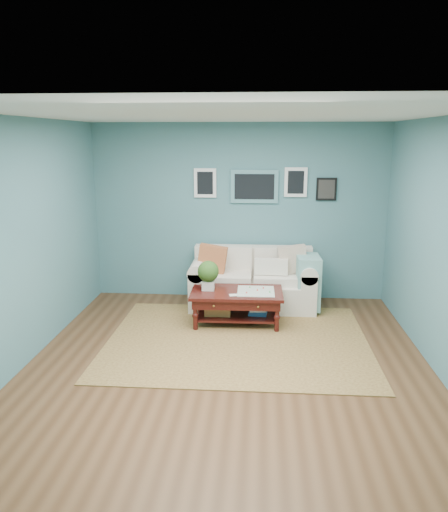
{
  "coord_description": "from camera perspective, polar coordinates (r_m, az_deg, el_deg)",
  "views": [
    {
      "loc": [
        0.34,
        -5.13,
        2.48
      ],
      "look_at": [
        -0.12,
        1.0,
        1.01
      ],
      "focal_mm": 35.0,
      "sensor_mm": 36.0,
      "label": 1
    }
  ],
  "objects": [
    {
      "name": "room_shell",
      "position": [
        5.31,
        0.59,
        1.26
      ],
      "size": [
        5.0,
        5.02,
        2.7
      ],
      "color": "brown",
      "rests_on": "ground"
    },
    {
      "name": "loveseat",
      "position": [
        7.45,
        3.93,
        -2.87
      ],
      "size": [
        1.88,
        0.85,
        0.97
      ],
      "color": "silver",
      "rests_on": "ground"
    },
    {
      "name": "area_rug",
      "position": [
        6.33,
        1.55,
        -9.59
      ],
      "size": [
        3.22,
        2.58,
        0.01
      ],
      "primitive_type": "cube",
      "color": "brown",
      "rests_on": "ground"
    },
    {
      "name": "coffee_table",
      "position": [
        6.76,
        0.91,
        -4.65
      ],
      "size": [
        1.24,
        0.73,
        0.86
      ],
      "rotation": [
        0.0,
        0.0,
        0.01
      ],
      "color": "black",
      "rests_on": "ground"
    }
  ]
}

